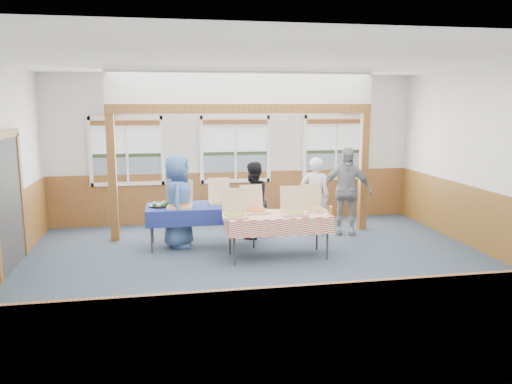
# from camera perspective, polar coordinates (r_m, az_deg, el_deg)

# --- Properties ---
(floor) EXTENTS (8.00, 8.00, 0.00)m
(floor) POSITION_cam_1_polar(r_m,az_deg,el_deg) (7.91, 1.20, -9.05)
(floor) COLOR #293843
(floor) RESTS_ON ground
(ceiling) EXTENTS (8.00, 8.00, 0.00)m
(ceiling) POSITION_cam_1_polar(r_m,az_deg,el_deg) (7.49, 1.30, 14.74)
(ceiling) COLOR white
(ceiling) RESTS_ON wall_back
(wall_back) EXTENTS (8.00, 0.00, 8.00)m
(wall_back) POSITION_cam_1_polar(r_m,az_deg,el_deg) (10.96, -2.41, 4.91)
(wall_back) COLOR silver
(wall_back) RESTS_ON floor
(wall_front) EXTENTS (8.00, 0.00, 8.00)m
(wall_front) POSITION_cam_1_polar(r_m,az_deg,el_deg) (4.22, 10.80, -3.77)
(wall_front) COLOR silver
(wall_front) RESTS_ON floor
(wall_right) EXTENTS (0.00, 8.00, 8.00)m
(wall_right) POSITION_cam_1_polar(r_m,az_deg,el_deg) (9.20, 26.49, 2.85)
(wall_right) COLOR silver
(wall_right) RESTS_ON floor
(wainscot_back) EXTENTS (7.98, 0.05, 1.10)m
(wainscot_back) POSITION_cam_1_polar(r_m,az_deg,el_deg) (11.08, -2.36, -0.51)
(wainscot_back) COLOR brown
(wainscot_back) RESTS_ON floor
(wainscot_front) EXTENTS (7.98, 0.05, 1.10)m
(wainscot_front) POSITION_cam_1_polar(r_m,az_deg,el_deg) (4.60, 10.23, -16.49)
(wainscot_front) COLOR brown
(wainscot_front) RESTS_ON floor
(wainscot_right) EXTENTS (0.05, 6.98, 1.10)m
(wainscot_right) POSITION_cam_1_polar(r_m,az_deg,el_deg) (9.36, 25.86, -3.54)
(wainscot_right) COLOR brown
(wainscot_right) RESTS_ON floor
(cased_opening) EXTENTS (0.06, 1.30, 2.10)m
(cased_opening) POSITION_cam_1_polar(r_m,az_deg,el_deg) (8.72, -26.53, -1.17)
(cased_opening) COLOR #323232
(cased_opening) RESTS_ON wall_left
(window_left) EXTENTS (1.56, 0.10, 1.46)m
(window_left) POSITION_cam_1_polar(r_m,az_deg,el_deg) (10.84, -14.56, 4.96)
(window_left) COLOR white
(window_left) RESTS_ON wall_back
(window_mid) EXTENTS (1.56, 0.10, 1.46)m
(window_mid) POSITION_cam_1_polar(r_m,az_deg,el_deg) (10.91, -2.39, 5.31)
(window_mid) COLOR white
(window_mid) RESTS_ON wall_back
(window_right) EXTENTS (1.56, 0.10, 1.46)m
(window_right) POSITION_cam_1_polar(r_m,az_deg,el_deg) (11.46, 9.13, 5.42)
(window_right) COLOR white
(window_right) RESTS_ON wall_back
(post_left) EXTENTS (0.15, 0.15, 2.40)m
(post_left) POSITION_cam_1_polar(r_m,az_deg,el_deg) (9.77, -16.09, 1.51)
(post_left) COLOR brown
(post_left) RESTS_ON floor
(post_right) EXTENTS (0.15, 0.15, 2.40)m
(post_right) POSITION_cam_1_polar(r_m,az_deg,el_deg) (10.50, 12.18, 2.27)
(post_right) COLOR brown
(post_right) RESTS_ON floor
(cross_beam) EXTENTS (5.15, 0.18, 0.18)m
(cross_beam) POSITION_cam_1_polar(r_m,az_deg,el_deg) (9.73, -1.47, 9.50)
(cross_beam) COLOR brown
(cross_beam) RESTS_ON post_left
(table_left) EXTENTS (2.12, 1.23, 0.76)m
(table_left) POSITION_cam_1_polar(r_m,az_deg,el_deg) (9.18, -6.23, -1.82)
(table_left) COLOR #323232
(table_left) RESTS_ON floor
(table_right) EXTENTS (1.80, 0.91, 0.76)m
(table_right) POSITION_cam_1_polar(r_m,az_deg,el_deg) (8.42, 2.52, -2.91)
(table_right) COLOR #323232
(table_right) RESTS_ON floor
(pizza_box_a) EXTENTS (0.50, 0.58, 0.47)m
(pizza_box_a) POSITION_cam_1_polar(r_m,az_deg,el_deg) (9.03, -8.68, -1.29)
(pizza_box_a) COLOR beige
(pizza_box_a) RESTS_ON table_left
(pizza_box_b) EXTENTS (0.41, 0.50, 0.44)m
(pizza_box_b) POSITION_cam_1_polar(r_m,az_deg,el_deg) (9.35, -4.17, -0.83)
(pizza_box_b) COLOR beige
(pizza_box_b) RESTS_ON table_left
(pizza_box_c) EXTENTS (0.45, 0.53, 0.44)m
(pizza_box_c) POSITION_cam_1_polar(r_m,az_deg,el_deg) (8.17, -2.44, -2.41)
(pizza_box_c) COLOR beige
(pizza_box_c) RESTS_ON table_right
(pizza_box_d) EXTENTS (0.48, 0.55, 0.44)m
(pizza_box_d) POSITION_cam_1_polar(r_m,az_deg,el_deg) (8.51, -0.11, -1.89)
(pizza_box_d) COLOR beige
(pizza_box_d) RESTS_ON table_right
(pizza_box_e) EXTENTS (0.46, 0.54, 0.45)m
(pizza_box_e) POSITION_cam_1_polar(r_m,az_deg,el_deg) (8.38, 4.34, -2.11)
(pizza_box_e) COLOR beige
(pizza_box_e) RESTS_ON table_right
(pizza_box_f) EXTENTS (0.41, 0.49, 0.43)m
(pizza_box_f) POSITION_cam_1_polar(r_m,az_deg,el_deg) (8.69, 6.49, -1.71)
(pizza_box_f) COLOR beige
(pizza_box_f) RESTS_ON table_right
(veggie_tray) EXTENTS (0.38, 0.38, 0.09)m
(veggie_tray) POSITION_cam_1_polar(r_m,az_deg,el_deg) (9.14, -10.93, -1.46)
(veggie_tray) COLOR black
(veggie_tray) RESTS_ON table_left
(drink_glass) EXTENTS (0.07, 0.07, 0.15)m
(drink_glass) POSITION_cam_1_polar(r_m,az_deg,el_deg) (8.39, 8.58, -2.13)
(drink_glass) COLOR #A16D1A
(drink_glass) RESTS_ON table_right
(woman_white) EXTENTS (0.66, 0.53, 1.56)m
(woman_white) POSITION_cam_1_polar(r_m,az_deg,el_deg) (9.91, 6.76, -0.49)
(woman_white) COLOR silver
(woman_white) RESTS_ON floor
(woman_black) EXTENTS (0.91, 0.85, 1.49)m
(woman_black) POSITION_cam_1_polar(r_m,az_deg,el_deg) (9.62, -0.39, -0.95)
(woman_black) COLOR black
(woman_black) RESTS_ON floor
(man_blue) EXTENTS (0.62, 0.87, 1.69)m
(man_blue) POSITION_cam_1_polar(r_m,az_deg,el_deg) (9.13, -8.92, -1.06)
(man_blue) COLOR #395A8F
(man_blue) RESTS_ON floor
(person_grey) EXTENTS (1.10, 0.72, 1.74)m
(person_grey) POSITION_cam_1_polar(r_m,az_deg,el_deg) (10.09, 10.21, 0.13)
(person_grey) COLOR gray
(person_grey) RESTS_ON floor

